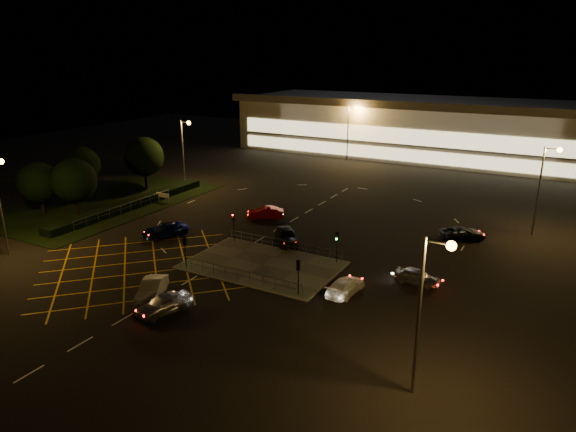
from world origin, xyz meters
The scene contains 27 objects.
ground centered at (0.00, 0.00, 0.00)m, with size 180.00×180.00×0.00m, color black.
pedestrian_island centered at (2.00, -2.00, 0.06)m, with size 14.00×9.00×0.12m, color #4C4944.
grass_verge centered at (-28.00, 6.00, 0.04)m, with size 18.00×30.00×0.08m, color black.
hedge centered at (-23.00, 6.00, 0.50)m, with size 2.00×26.00×1.00m, color black.
supermarket centered at (0.00, 61.95, 5.31)m, with size 72.00×26.50×10.50m.
streetlight_sw centered at (-21.56, -12.00, 6.56)m, with size 1.78×0.56×10.03m.
streetlight_se centered at (20.44, -14.00, 6.56)m, with size 1.78×0.56×10.03m.
streetlight_nw centered at (-23.56, 18.00, 6.56)m, with size 1.78×0.56×10.03m.
streetlight_ne centered at (24.44, 20.00, 6.56)m, with size 1.78×0.56×10.03m.
streetlight_far_left centered at (-9.56, 48.00, 6.56)m, with size 1.78×0.56×10.03m.
signal_sw centered at (-4.00, -5.99, 2.37)m, with size 0.28×0.30×3.15m.
signal_se centered at (8.00, -5.99, 2.37)m, with size 0.28×0.30×3.15m.
signal_nw centered at (-4.00, 1.99, 2.37)m, with size 0.28×0.30×3.15m.
signal_ne centered at (8.00, 1.99, 2.37)m, with size 0.28×0.30×3.15m.
tree_a centered at (-30.00, -2.00, 4.33)m, with size 5.04×5.04×6.86m.
tree_b centered at (-32.00, 6.00, 4.64)m, with size 5.40×5.40×7.35m.
tree_c centered at (-28.00, 14.00, 4.95)m, with size 5.76×5.76×7.84m.
tree_d centered at (-34.00, 20.00, 4.02)m, with size 4.68×4.68×6.37m.
tree_e centered at (-26.00, 0.00, 4.64)m, with size 5.40×5.40×7.35m.
car_near_silver centered at (0.08, -13.59, 0.78)m, with size 1.85×4.59×1.56m, color #AAACB2.
car_queue_white centered at (-2.57, -12.13, 0.77)m, with size 1.63×4.67×1.54m, color silver.
car_left_blue centered at (-11.86, -0.11, 0.70)m, with size 2.34×5.07×1.41m, color #0D1A51.
car_far_dkgrey centered at (1.04, 4.59, 0.74)m, with size 2.08×5.13×1.49m, color black.
car_right_silver centered at (16.12, 1.15, 0.69)m, with size 1.64×4.08×1.39m, color #A7AAAF.
car_circ_red centered at (-5.30, 10.66, 0.73)m, with size 1.55×4.44×1.46m, color #A00B15.
car_east_grey centered at (17.44, 14.69, 0.69)m, with size 2.27×4.93×1.37m, color black.
car_approach_white centered at (11.27, -3.67, 0.68)m, with size 1.91×4.70×1.37m, color white.
Camera 1 is at (26.06, -40.65, 19.69)m, focal length 32.00 mm.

